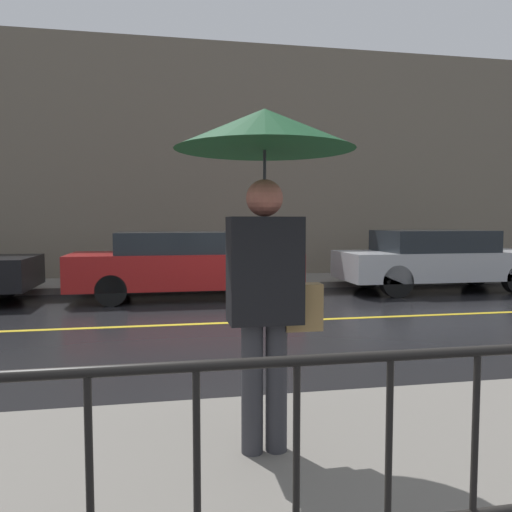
# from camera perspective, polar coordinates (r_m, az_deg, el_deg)

# --- Properties ---
(ground_plane) EXTENTS (80.00, 80.00, 0.00)m
(ground_plane) POSITION_cam_1_polar(r_m,az_deg,el_deg) (8.05, -1.88, -7.61)
(ground_plane) COLOR black
(sidewalk_near) EXTENTS (28.00, 2.83, 0.14)m
(sidewalk_near) POSITION_cam_1_polar(r_m,az_deg,el_deg) (3.30, 13.22, -24.15)
(sidewalk_near) COLOR slate
(sidewalk_near) RESTS_ON ground_plane
(sidewalk_far) EXTENTS (28.00, 2.01, 0.14)m
(sidewalk_far) POSITION_cam_1_polar(r_m,az_deg,el_deg) (12.68, -5.15, -3.01)
(sidewalk_far) COLOR slate
(sidewalk_far) RESTS_ON ground_plane
(lane_marking) EXTENTS (25.20, 0.12, 0.01)m
(lane_marking) POSITION_cam_1_polar(r_m,az_deg,el_deg) (8.05, -1.88, -7.58)
(lane_marking) COLOR gold
(lane_marking) RESTS_ON ground_plane
(building_storefront) EXTENTS (28.00, 0.30, 6.41)m
(building_storefront) POSITION_cam_1_polar(r_m,az_deg,el_deg) (13.82, -5.70, 10.58)
(building_storefront) COLOR #706656
(building_storefront) RESTS_ON ground_plane
(pedestrian) EXTENTS (1.12, 1.12, 2.17)m
(pedestrian) POSITION_cam_1_polar(r_m,az_deg,el_deg) (3.13, 1.07, 8.69)
(pedestrian) COLOR #333338
(pedestrian) RESTS_ON sidewalk_near
(car_red) EXTENTS (4.72, 1.72, 1.39)m
(car_red) POSITION_cam_1_polar(r_m,az_deg,el_deg) (10.58, -8.19, -0.91)
(car_red) COLOR maroon
(car_red) RESTS_ON ground_plane
(car_silver) EXTENTS (4.69, 1.76, 1.41)m
(car_silver) POSITION_cam_1_polar(r_m,az_deg,el_deg) (12.29, 20.06, -0.36)
(car_silver) COLOR #B2B5BA
(car_silver) RESTS_ON ground_plane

